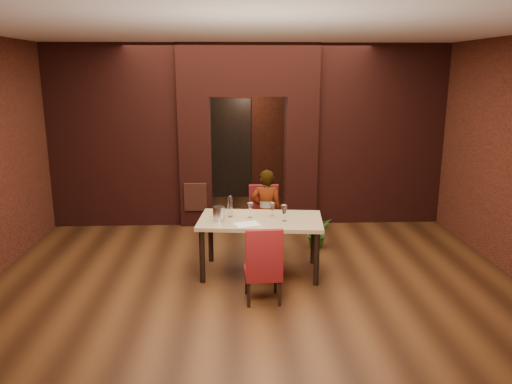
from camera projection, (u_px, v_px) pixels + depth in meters
floor at (252, 261)px, 7.37m from camera, size 8.00×8.00×0.00m
ceiling at (252, 34)px, 6.61m from camera, size 7.00×8.00×0.04m
wall_back at (246, 124)px, 10.87m from camera, size 7.00×0.04×3.20m
wall_front at (275, 257)px, 3.11m from camera, size 7.00×0.04×3.20m
wall_right at (496, 152)px, 7.13m from camera, size 0.04×8.00×3.20m
pillar_left at (196, 161)px, 9.00m from camera, size 0.55×0.55×2.30m
pillar_right at (300, 160)px, 9.08m from camera, size 0.55×0.55×2.30m
lintel at (248, 70)px, 8.66m from camera, size 2.45×0.55×0.90m
wing_wall_left at (115, 136)px, 8.83m from camera, size 2.28×0.35×3.20m
wing_wall_right at (378, 135)px, 9.03m from camera, size 2.28×0.35×3.20m
vent_panel at (196, 197)px, 8.85m from camera, size 0.40×0.03×0.50m
rear_door at (228, 150)px, 10.93m from camera, size 0.90×0.08×2.10m
rear_door_frame at (228, 150)px, 10.89m from camera, size 1.02×0.04×2.22m
dining_table at (260, 246)px, 6.86m from camera, size 1.74×1.10×0.78m
chair_far at (264, 220)px, 7.66m from camera, size 0.47×0.47×1.01m
chair_near at (263, 263)px, 6.00m from camera, size 0.46×0.46×0.96m
person_seated at (266, 211)px, 7.59m from camera, size 0.50×0.35×1.30m
wine_glass_a at (250, 210)px, 6.79m from camera, size 0.09×0.09×0.21m
wine_glass_b at (272, 210)px, 6.86m from camera, size 0.08×0.08×0.19m
wine_glass_c at (284, 213)px, 6.64m from camera, size 0.09×0.09×0.22m
tasting_sheet at (247, 224)px, 6.52m from camera, size 0.36×0.31×0.00m
wine_bucket at (219, 214)px, 6.65m from camera, size 0.16×0.16×0.19m
water_bottle at (230, 206)px, 6.83m from camera, size 0.07×0.07×0.30m
potted_plant at (317, 233)px, 7.90m from camera, size 0.55×0.55×0.47m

